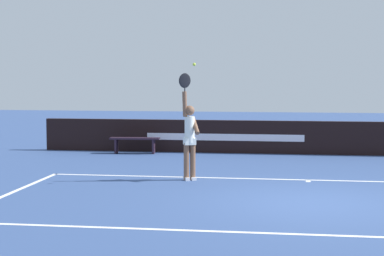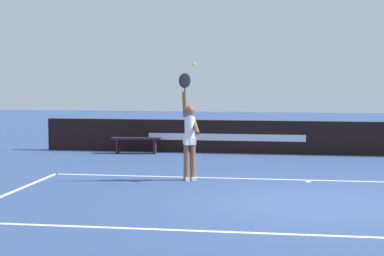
{
  "view_description": "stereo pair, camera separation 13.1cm",
  "coord_description": "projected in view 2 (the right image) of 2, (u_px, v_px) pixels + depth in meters",
  "views": [
    {
      "loc": [
        -0.45,
        -12.65,
        2.45
      ],
      "look_at": [
        -2.68,
        2.43,
        1.2
      ],
      "focal_mm": 61.73,
      "sensor_mm": 36.0,
      "label": 1
    },
    {
      "loc": [
        -0.32,
        -12.63,
        2.45
      ],
      "look_at": [
        -2.68,
        2.43,
        1.2
      ],
      "focal_mm": 61.73,
      "sensor_mm": 36.0,
      "label": 2
    }
  ],
  "objects": [
    {
      "name": "tennis_player",
      "position": [
        189.0,
        136.0,
        15.2
      ],
      "size": [
        0.52,
        0.46,
        2.48
      ],
      "color": "brown",
      "rests_on": "ground"
    },
    {
      "name": "tennis_ball",
      "position": [
        194.0,
        64.0,
        14.73
      ],
      "size": [
        0.07,
        0.07,
        0.07
      ],
      "color": "#C5E339"
    },
    {
      "name": "ground_plane",
      "position": [
        311.0,
        203.0,
        12.59
      ],
      "size": [
        60.0,
        60.0,
        0.0
      ],
      "primitive_type": "plane",
      "color": "#354E82"
    },
    {
      "name": "court_lines",
      "position": [
        311.0,
        202.0,
        12.67
      ],
      "size": [
        12.35,
        5.4,
        0.0
      ],
      "color": "white",
      "rests_on": "ground"
    },
    {
      "name": "back_wall",
      "position": [
        305.0,
        138.0,
        20.15
      ],
      "size": [
        16.4,
        0.2,
        1.02
      ],
      "color": "black",
      "rests_on": "ground"
    },
    {
      "name": "courtside_bench_near",
      "position": [
        136.0,
        141.0,
        20.38
      ],
      "size": [
        1.56,
        0.47,
        0.49
      ],
      "color": "black",
      "rests_on": "ground"
    }
  ]
}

